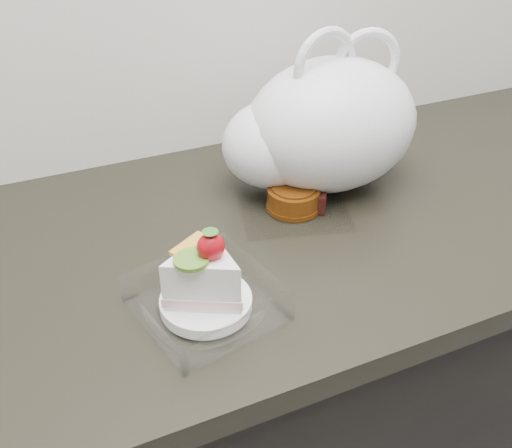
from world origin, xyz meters
TOP-DOWN VIEW (x-y plane):
  - counter at (0.00, 1.69)m, footprint 2.04×0.64m
  - cake_tray at (-0.14, 1.54)m, footprint 0.20×0.20m
  - mooncake_wrap at (0.08, 1.71)m, footprint 0.22×0.21m
  - plastic_bag at (0.16, 1.77)m, footprint 0.35×0.24m

SIDE VIEW (x-z plane):
  - counter at x=0.00m, z-range 0.00..0.90m
  - mooncake_wrap at x=0.08m, z-range 0.90..0.94m
  - cake_tray at x=-0.14m, z-range 0.87..1.00m
  - plastic_bag at x=0.16m, z-range 0.87..1.15m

